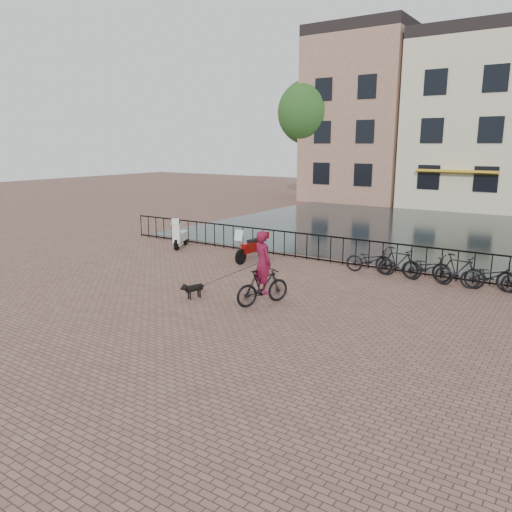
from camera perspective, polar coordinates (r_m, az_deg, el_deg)
The scene contains 15 objects.
ground at distance 12.40m, azimuth -7.80°, elevation -7.96°, with size 100.00×100.00×0.00m, color brown.
canal_water at distance 27.42m, azimuth 16.87°, elevation 3.01°, with size 20.00×20.00×0.00m, color black.
railing at distance 18.76m, azimuth 8.52°, elevation 0.71°, with size 20.00×0.05×1.02m.
canal_house_left at distance 41.59m, azimuth 12.63°, elevation 15.21°, with size 7.50×9.00×12.80m.
canal_house_mid at distance 39.34m, azimuth 23.82°, elevation 13.90°, with size 8.00×9.50×11.80m.
tree_far_left at distance 40.35m, azimuth 6.21°, elevation 15.99°, with size 5.04×5.04×9.27m.
cyclist at distance 13.65m, azimuth 0.77°, elevation -1.88°, with size 1.16×1.82×2.41m.
dog at distance 14.48m, azimuth -7.08°, elevation -3.89°, with size 0.45×0.76×0.49m.
motorcycle at distance 18.88m, azimuth -0.45°, elevation 1.42°, with size 0.52×1.87×1.33m.
scooter at distance 21.58m, azimuth -8.61°, elevation 2.77°, with size 1.00×1.52×1.38m.
parked_bike_0 at distance 17.55m, azimuth 12.98°, elevation -0.48°, with size 0.60×1.72×0.90m, color black.
parked_bike_1 at distance 17.24m, azimuth 15.94°, elevation -0.72°, with size 0.47×1.66×1.00m, color black.
parked_bike_2 at distance 16.99m, azimuth 18.96°, elevation -1.28°, with size 0.60×1.72×0.90m, color black.
parked_bike_3 at distance 16.78m, azimuth 22.10°, elevation -1.53°, with size 0.47×1.66×1.00m, color black.
parked_bike_4 at distance 16.64m, azimuth 25.28°, elevation -2.10°, with size 0.60×1.72×0.90m, color black.
Camera 1 is at (7.78, -8.63, 4.35)m, focal length 35.00 mm.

